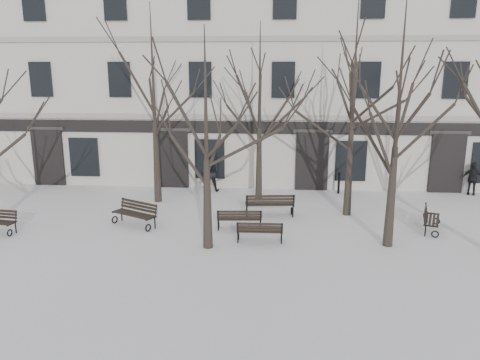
# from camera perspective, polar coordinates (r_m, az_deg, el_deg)

# --- Properties ---
(ground) EXTENTS (100.00, 100.00, 0.00)m
(ground) POSITION_cam_1_polar(r_m,az_deg,el_deg) (16.22, -1.87, -8.14)
(ground) COLOR silver
(ground) RESTS_ON ground
(building) EXTENTS (40.40, 10.20, 11.40)m
(building) POSITION_cam_1_polar(r_m,az_deg,el_deg) (27.98, 0.95, 12.64)
(building) COLOR #BCB7AE
(building) RESTS_ON ground
(tree_1) EXTENTS (5.10, 5.10, 7.29)m
(tree_1) POSITION_cam_1_polar(r_m,az_deg,el_deg) (15.12, -4.19, 8.06)
(tree_1) COLOR black
(tree_1) RESTS_ON ground
(tree_2) EXTENTS (5.76, 5.76, 8.23)m
(tree_2) POSITION_cam_1_polar(r_m,az_deg,el_deg) (16.03, 18.85, 9.81)
(tree_2) COLOR black
(tree_2) RESTS_ON ground
(tree_4) EXTENTS (6.05, 6.05, 8.64)m
(tree_4) POSITION_cam_1_polar(r_m,az_deg,el_deg) (20.96, -10.55, 11.76)
(tree_4) COLOR black
(tree_4) RESTS_ON ground
(tree_5) EXTENTS (5.55, 5.55, 7.93)m
(tree_5) POSITION_cam_1_polar(r_m,az_deg,el_deg) (21.01, 2.42, 10.75)
(tree_5) COLOR black
(tree_5) RESTS_ON ground
(tree_6) EXTENTS (5.94, 5.94, 8.49)m
(tree_6) POSITION_cam_1_polar(r_m,az_deg,el_deg) (19.19, 13.72, 11.15)
(tree_6) COLOR black
(tree_6) RESTS_ON ground
(bench_1) EXTENTS (1.71, 0.72, 0.84)m
(bench_1) POSITION_cam_1_polar(r_m,az_deg,el_deg) (17.66, -0.07, -4.70)
(bench_1) COLOR black
(bench_1) RESTS_ON ground
(bench_2) EXTENTS (1.62, 0.61, 0.81)m
(bench_2) POSITION_cam_1_polar(r_m,az_deg,el_deg) (16.45, 2.43, -6.19)
(bench_2) COLOR black
(bench_2) RESTS_ON ground
(bench_3) EXTENTS (1.94, 1.46, 0.94)m
(bench_3) POSITION_cam_1_polar(r_m,az_deg,el_deg) (18.58, -12.65, -3.93)
(bench_3) COLOR black
(bench_3) RESTS_ON ground
(bench_4) EXTENTS (2.05, 0.92, 1.00)m
(bench_4) POSITION_cam_1_polar(r_m,az_deg,el_deg) (19.22, 3.65, -2.91)
(bench_4) COLOR black
(bench_4) RESTS_ON ground
(bench_5) EXTENTS (1.13, 1.76, 0.84)m
(bench_5) POSITION_cam_1_polar(r_m,az_deg,el_deg) (19.06, 22.16, -4.36)
(bench_5) COLOR black
(bench_5) RESTS_ON ground
(bollard_a) EXTENTS (0.15, 0.15, 1.20)m
(bollard_a) POSITION_cam_1_polar(r_m,az_deg,el_deg) (22.88, -10.09, -0.14)
(bollard_a) COLOR black
(bollard_a) RESTS_ON ground
(bollard_b) EXTENTS (0.14, 0.14, 1.06)m
(bollard_b) POSITION_cam_1_polar(r_m,az_deg,el_deg) (23.15, 11.96, -0.26)
(bollard_b) COLOR black
(bollard_b) RESTS_ON ground
(pedestrian_b) EXTENTS (0.93, 0.74, 1.87)m
(pedestrian_b) POSITION_cam_1_polar(r_m,az_deg,el_deg) (23.32, -3.62, -1.32)
(pedestrian_b) COLOR black
(pedestrian_b) RESTS_ON ground
(pedestrian_c) EXTENTS (1.02, 0.73, 1.61)m
(pedestrian_c) POSITION_cam_1_polar(r_m,az_deg,el_deg) (25.11, 26.33, -1.65)
(pedestrian_c) COLOR black
(pedestrian_c) RESTS_ON ground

